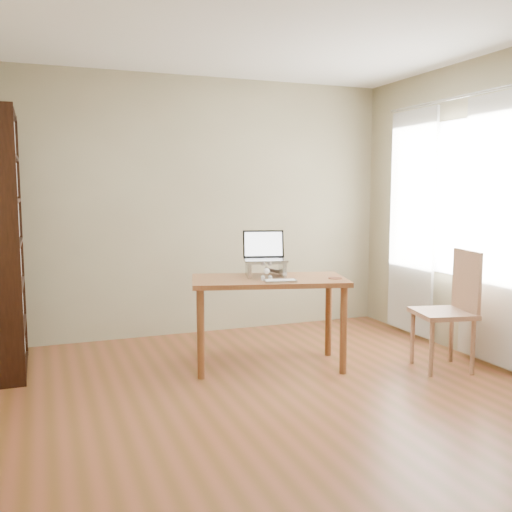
{
  "coord_description": "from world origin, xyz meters",
  "views": [
    {
      "loc": [
        -1.55,
        -3.4,
        1.48
      ],
      "look_at": [
        0.09,
        0.9,
        0.94
      ],
      "focal_mm": 40.0,
      "sensor_mm": 36.0,
      "label": 1
    }
  ],
  "objects_px": {
    "bookshelf": "(2,244)",
    "laptop": "(263,253)",
    "keyboard": "(280,281)",
    "desk": "(269,291)",
    "chair": "(451,305)",
    "cat": "(264,268)"
  },
  "relations": [
    {
      "from": "bookshelf",
      "to": "chair",
      "type": "bearing_deg",
      "value": -19.38
    },
    {
      "from": "desk",
      "to": "chair",
      "type": "relative_size",
      "value": 1.4
    },
    {
      "from": "laptop",
      "to": "bookshelf",
      "type": "bearing_deg",
      "value": -178.93
    },
    {
      "from": "chair",
      "to": "keyboard",
      "type": "bearing_deg",
      "value": 177.63
    },
    {
      "from": "desk",
      "to": "laptop",
      "type": "bearing_deg",
      "value": 104.58
    },
    {
      "from": "bookshelf",
      "to": "keyboard",
      "type": "height_order",
      "value": "bookshelf"
    },
    {
      "from": "desk",
      "to": "cat",
      "type": "distance_m",
      "value": 0.21
    },
    {
      "from": "desk",
      "to": "keyboard",
      "type": "xyz_separation_m",
      "value": [
        0.01,
        -0.22,
        0.12
      ]
    },
    {
      "from": "cat",
      "to": "chair",
      "type": "height_order",
      "value": "chair"
    },
    {
      "from": "laptop",
      "to": "cat",
      "type": "height_order",
      "value": "laptop"
    },
    {
      "from": "bookshelf",
      "to": "laptop",
      "type": "distance_m",
      "value": 2.1
    },
    {
      "from": "bookshelf",
      "to": "cat",
      "type": "height_order",
      "value": "bookshelf"
    },
    {
      "from": "desk",
      "to": "chair",
      "type": "height_order",
      "value": "chair"
    },
    {
      "from": "keyboard",
      "to": "cat",
      "type": "xyz_separation_m",
      "value": [
        -0.01,
        0.33,
        0.06
      ]
    },
    {
      "from": "bookshelf",
      "to": "laptop",
      "type": "bearing_deg",
      "value": -13.51
    },
    {
      "from": "bookshelf",
      "to": "keyboard",
      "type": "bearing_deg",
      "value": -22.6
    },
    {
      "from": "desk",
      "to": "cat",
      "type": "height_order",
      "value": "cat"
    },
    {
      "from": "bookshelf",
      "to": "laptop",
      "type": "height_order",
      "value": "bookshelf"
    },
    {
      "from": "desk",
      "to": "cat",
      "type": "bearing_deg",
      "value": 103.58
    },
    {
      "from": "desk",
      "to": "chair",
      "type": "xyz_separation_m",
      "value": [
        1.39,
        -0.57,
        -0.1
      ]
    },
    {
      "from": "bookshelf",
      "to": "desk",
      "type": "relative_size",
      "value": 1.52
    },
    {
      "from": "keyboard",
      "to": "chair",
      "type": "xyz_separation_m",
      "value": [
        1.38,
        -0.35,
        -0.23
      ]
    }
  ]
}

